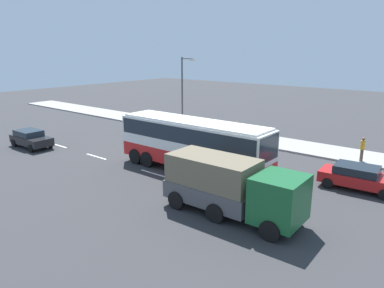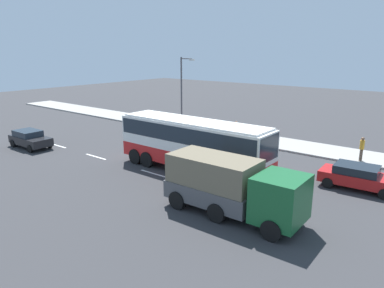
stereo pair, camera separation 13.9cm
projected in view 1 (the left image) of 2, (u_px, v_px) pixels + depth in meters
ground_plane at (209, 170)px, 24.57m from camera, size 120.00×120.00×0.00m
sidewalk_curb at (272, 142)px, 31.72m from camera, size 80.00×4.00×0.15m
lane_centreline at (146, 171)px, 24.28m from camera, size 36.85×0.16×0.01m
coach_bus at (193, 140)px, 23.70m from camera, size 11.14×2.75×3.55m
cargo_truck at (231, 185)px, 17.51m from camera, size 7.12×2.66×2.84m
car_red_compact at (358, 177)px, 21.01m from camera, size 4.47×2.22×1.43m
car_black_sedan at (31, 138)px, 30.16m from camera, size 4.13×1.95×1.45m
pedestrian_near_curb at (237, 128)px, 32.76m from camera, size 0.32×0.32×1.56m
pedestrian_at_crossing at (362, 147)px, 25.76m from camera, size 0.32×0.32×1.79m
street_lamp at (183, 89)px, 35.36m from camera, size 1.65×0.24×7.22m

